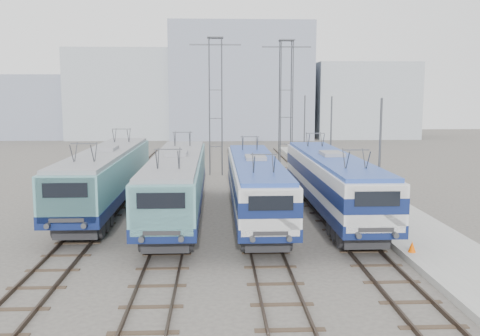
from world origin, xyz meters
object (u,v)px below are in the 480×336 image
(catenary_tower_east, at_px, (286,99))
(mast_rear, at_px, (304,132))
(mast_mid, at_px, (331,143))
(mast_front, at_px, (379,165))
(safety_cone, at_px, (412,247))
(locomotive_center_right, at_px, (256,182))
(locomotive_far_right, at_px, (332,179))
(catenary_tower_west, at_px, (216,100))
(locomotive_center_left, at_px, (177,181))
(locomotive_far_left, at_px, (106,174))

(catenary_tower_east, bearing_deg, mast_rear, 43.60)
(mast_mid, bearing_deg, mast_front, -90.00)
(mast_rear, bearing_deg, safety_cone, -89.99)
(locomotive_center_right, xyz_separation_m, mast_rear, (6.35, 21.58, 1.30))
(locomotive_far_right, distance_m, mast_front, 3.69)
(catenary_tower_east, height_order, mast_mid, catenary_tower_east)
(locomotive_far_right, relative_size, catenary_tower_west, 1.49)
(locomotive_center_left, height_order, locomotive_center_right, locomotive_center_left)
(locomotive_far_left, xyz_separation_m, locomotive_center_left, (4.50, -2.46, -0.03))
(locomotive_center_left, xyz_separation_m, catenary_tower_west, (2.25, 17.15, 4.38))
(catenary_tower_west, relative_size, mast_front, 1.71)
(locomotive_center_right, bearing_deg, locomotive_far_right, 6.64)
(locomotive_center_left, bearing_deg, locomotive_center_right, -5.37)
(locomotive_far_left, xyz_separation_m, safety_cone, (15.36, -10.38, -1.75))
(mast_front, xyz_separation_m, mast_rear, (0.00, 24.00, 0.00))
(locomotive_center_right, relative_size, catenary_tower_west, 1.43)
(catenary_tower_east, bearing_deg, locomotive_far_right, -89.25)
(locomotive_far_right, bearing_deg, catenary_tower_west, 111.59)
(locomotive_far_left, relative_size, mast_rear, 2.63)
(locomotive_center_left, distance_m, locomotive_far_right, 9.00)
(locomotive_far_left, xyz_separation_m, catenary_tower_west, (6.75, 14.69, 4.35))
(locomotive_center_right, distance_m, catenary_tower_west, 18.27)
(locomotive_center_right, bearing_deg, catenary_tower_east, 77.75)
(locomotive_center_left, height_order, catenary_tower_west, catenary_tower_west)
(catenary_tower_west, distance_m, safety_cone, 27.20)
(catenary_tower_west, height_order, mast_front, catenary_tower_west)
(mast_mid, bearing_deg, catenary_tower_west, 137.07)
(locomotive_far_left, relative_size, mast_front, 2.63)
(mast_rear, bearing_deg, locomotive_center_left, -117.15)
(locomotive_far_right, distance_m, catenary_tower_east, 19.55)
(mast_front, relative_size, safety_cone, 14.38)
(locomotive_far_right, xyz_separation_m, mast_front, (1.85, -2.95, 1.22))
(locomotive_far_right, xyz_separation_m, mast_mid, (1.85, 9.05, 1.22))
(locomotive_center_left, xyz_separation_m, mast_front, (10.85, -2.85, 1.24))
(locomotive_center_right, distance_m, safety_cone, 9.97)
(locomotive_center_left, relative_size, mast_rear, 2.60)
(catenary_tower_west, bearing_deg, locomotive_far_right, -68.41)
(catenary_tower_east, relative_size, safety_cone, 24.65)
(catenary_tower_east, bearing_deg, mast_front, -84.55)
(locomotive_far_left, height_order, locomotive_center_left, locomotive_far_left)
(locomotive_far_right, relative_size, mast_front, 2.55)
(locomotive_center_right, height_order, catenary_tower_west, catenary_tower_west)
(mast_rear, bearing_deg, locomotive_far_right, -95.02)
(locomotive_far_right, relative_size, catenary_tower_east, 1.49)
(locomotive_far_right, bearing_deg, locomotive_center_right, -173.36)
(locomotive_center_left, bearing_deg, safety_cone, -36.12)
(locomotive_far_right, bearing_deg, mast_rear, 84.98)
(locomotive_center_left, xyz_separation_m, locomotive_center_right, (4.50, -0.42, -0.06))
(catenary_tower_west, relative_size, mast_rear, 1.71)
(catenary_tower_west, distance_m, mast_front, 22.00)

